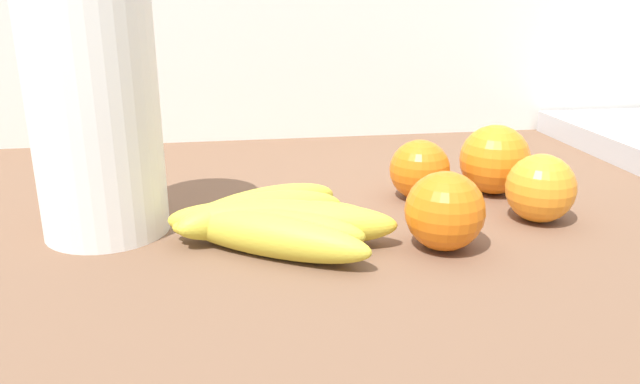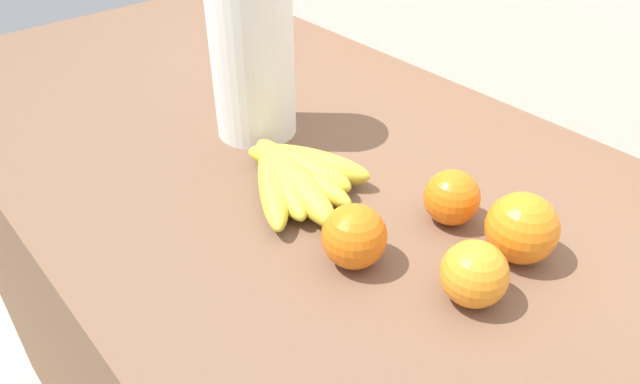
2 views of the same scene
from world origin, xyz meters
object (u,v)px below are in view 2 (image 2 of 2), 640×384
Objects in this scene: orange_center at (452,197)px; orange_far_right at (474,274)px; orange_back_right at (522,228)px; orange_right at (354,236)px; paper_towel_roll at (252,54)px; banana_bunch at (293,174)px.

orange_center is 0.97× the size of orange_far_right.
orange_far_right is (0.01, -0.09, -0.01)m from orange_back_right.
orange_center is 0.93× the size of orange_right.
orange_right is (-0.11, -0.14, -0.00)m from orange_back_right.
orange_right is at bearing -16.57° from paper_towel_roll.
paper_towel_roll is at bearing -172.82° from orange_back_right.
orange_right is 0.13m from orange_far_right.
orange_back_right is 0.43m from paper_towel_roll.
paper_towel_roll reaches higher than banana_bunch.
orange_far_right is (0.10, -0.09, 0.00)m from orange_center.
paper_towel_roll is at bearing -171.87° from orange_center.
paper_towel_roll is at bearing 160.93° from banana_bunch.
orange_right is (-0.02, -0.14, 0.00)m from orange_center.
orange_back_right reaches higher than orange_far_right.
paper_towel_roll reaches higher than orange_far_right.
paper_towel_roll is (-0.31, 0.09, 0.09)m from orange_right.
banana_bunch is 0.16m from orange_right.
paper_towel_roll is (-0.33, -0.05, 0.09)m from orange_center.
orange_right is at bearing -156.43° from orange_far_right.
orange_center is 0.14m from orange_right.
orange_back_right is (0.27, 0.11, 0.02)m from banana_bunch.
banana_bunch is 2.72× the size of orange_back_right.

